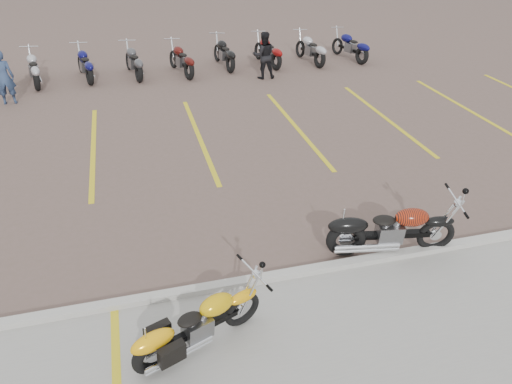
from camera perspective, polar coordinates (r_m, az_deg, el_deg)
ground at (r=9.86m, az=-2.73°, el=-2.94°), size 100.00×100.00×0.00m
curb at (r=8.27m, az=0.32°, el=-9.97°), size 60.00×0.18×0.12m
parking_stripes at (r=13.34m, az=-6.50°, el=6.25°), size 38.00×5.50×0.01m
yellow_cruiser at (r=7.07m, az=-6.96°, el=-14.95°), size 1.91×0.84×0.82m
flame_cruiser at (r=8.96m, az=14.83°, el=-4.30°), size 2.27×0.56×0.94m
person_a at (r=17.12m, az=-26.89°, el=11.61°), size 0.62×0.42×1.64m
person_b at (r=17.81m, az=0.90°, el=15.35°), size 0.82×0.67×1.60m
bg_bike_row at (r=18.72m, az=-11.39°, el=14.75°), size 15.87×2.09×1.10m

